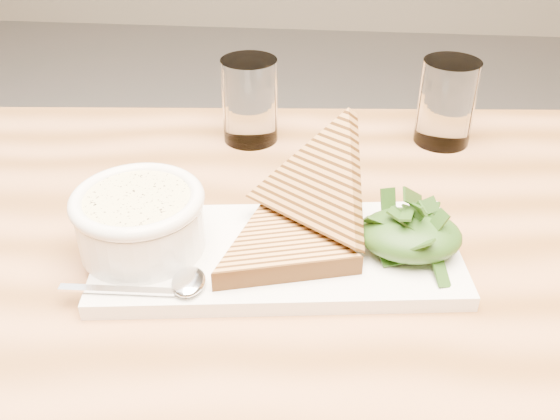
# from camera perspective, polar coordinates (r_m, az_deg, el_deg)

# --- Properties ---
(table_top) EXTENTS (1.21, 0.86, 0.04)m
(table_top) POSITION_cam_1_polar(r_m,az_deg,el_deg) (0.66, -1.93, -6.38)
(table_top) COLOR #AE7345
(table_top) RESTS_ON ground
(table_leg_bl) EXTENTS (0.06, 0.06, 0.68)m
(table_leg_bl) POSITION_cam_1_polar(r_m,az_deg,el_deg) (1.29, -23.72, -7.22)
(table_leg_bl) COLOR #AE7345
(table_leg_bl) RESTS_ON ground
(platter) EXTENTS (0.39, 0.21, 0.02)m
(platter) POSITION_cam_1_polar(r_m,az_deg,el_deg) (0.64, -0.17, -4.08)
(platter) COLOR white
(platter) RESTS_ON table_top
(soup_bowl) EXTENTS (0.13, 0.13, 0.05)m
(soup_bowl) POSITION_cam_1_polar(r_m,az_deg,el_deg) (0.64, -12.58, -1.47)
(soup_bowl) COLOR white
(soup_bowl) RESTS_ON platter
(soup) EXTENTS (0.11, 0.11, 0.01)m
(soup) POSITION_cam_1_polar(r_m,az_deg,el_deg) (0.62, -12.91, 0.78)
(soup) COLOR beige
(soup) RESTS_ON soup_bowl
(bowl_rim) EXTENTS (0.13, 0.13, 0.01)m
(bowl_rim) POSITION_cam_1_polar(r_m,az_deg,el_deg) (0.62, -12.94, 0.93)
(bowl_rim) COLOR white
(bowl_rim) RESTS_ON soup_bowl
(sandwich_flat) EXTENTS (0.21, 0.21, 0.02)m
(sandwich_flat) POSITION_cam_1_polar(r_m,az_deg,el_deg) (0.62, 0.06, -3.48)
(sandwich_flat) COLOR #C68847
(sandwich_flat) RESTS_ON platter
(sandwich_lean) EXTENTS (0.24, 0.24, 0.19)m
(sandwich_lean) POSITION_cam_1_polar(r_m,az_deg,el_deg) (0.63, 3.59, 2.19)
(sandwich_lean) COLOR #C68847
(sandwich_lean) RESTS_ON sandwich_flat
(salad_base) EXTENTS (0.10, 0.08, 0.04)m
(salad_base) POSITION_cam_1_polar(r_m,az_deg,el_deg) (0.64, 11.81, -2.24)
(salad_base) COLOR #163811
(salad_base) RESTS_ON platter
(arugula_pile) EXTENTS (0.11, 0.10, 0.05)m
(arugula_pile) POSITION_cam_1_polar(r_m,az_deg,el_deg) (0.63, 11.88, -1.71)
(arugula_pile) COLOR #2E4E16
(arugula_pile) RESTS_ON platter
(spoon_bowl) EXTENTS (0.03, 0.04, 0.01)m
(spoon_bowl) POSITION_cam_1_polar(r_m,az_deg,el_deg) (0.59, -8.35, -6.50)
(spoon_bowl) COLOR silver
(spoon_bowl) RESTS_ON platter
(spoon_handle) EXTENTS (0.11, 0.01, 0.00)m
(spoon_handle) POSITION_cam_1_polar(r_m,az_deg,el_deg) (0.60, -14.67, -7.06)
(spoon_handle) COLOR silver
(spoon_handle) RESTS_ON platter
(glass_near) EXTENTS (0.08, 0.08, 0.11)m
(glass_near) POSITION_cam_1_polar(r_m,az_deg,el_deg) (0.86, -2.78, 9.96)
(glass_near) COLOR white
(glass_near) RESTS_ON table_top
(glass_far) EXTENTS (0.08, 0.08, 0.12)m
(glass_far) POSITION_cam_1_polar(r_m,az_deg,el_deg) (0.88, 14.98, 9.47)
(glass_far) COLOR white
(glass_far) RESTS_ON table_top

